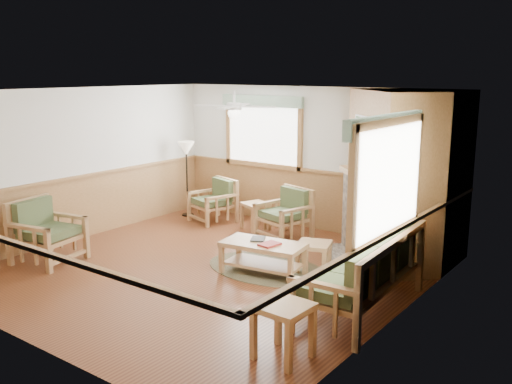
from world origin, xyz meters
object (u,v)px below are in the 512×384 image
Objects in this scene: armchair_left at (48,231)px; coffee_table at (263,258)px; floor_lamp_left at (187,179)px; floor_lamp_right at (364,228)px; end_table_chairs at (255,216)px; armchair_back_left at (213,201)px; end_table_sofa at (283,331)px; footstool at (314,256)px; sofa at (362,273)px; armchair_back_right at (284,214)px.

coffee_table is (3.07, 1.57, -0.25)m from armchair_left.
floor_lamp_right is (4.83, -1.63, 0.11)m from floor_lamp_left.
floor_lamp_left reaches higher than end_table_chairs.
armchair_back_left is 5.69m from end_table_sofa.
armchair_left is 1.64× the size of end_table_sofa.
armchair_left reaches higher than footstool.
footstool is (3.58, 2.19, -0.28)m from armchair_left.
floor_lamp_right is (-0.17, 2.21, 0.59)m from end_table_sofa.
footstool is at bearing -18.52° from floor_lamp_left.
sofa reaches higher than coffee_table.
footstool is (1.32, -1.13, -0.23)m from armchair_back_right.
end_table_sofa is (3.22, -3.83, 0.04)m from end_table_chairs.
floor_lamp_left reaches higher than footstool.
footstool is 1.25m from floor_lamp_right.
sofa reaches higher than armchair_left.
end_table_chairs is (-0.74, 0.14, -0.19)m from armchair_back_right.
sofa is 3.59× the size of end_table_sofa.
footstool is (3.09, -1.23, -0.21)m from armchair_back_left.
coffee_table reaches higher than footstool.
sofa is at bearing -65.60° from floor_lamp_right.
sofa is 4.44× the size of footstool.
sofa reaches higher than end_table_sofa.
armchair_back_left reaches higher than end_table_sofa.
armchair_back_left is 0.83m from floor_lamp_left.
footstool is at bearing -25.88° from armchair_back_right.
floor_lamp_right is (4.08, -1.57, 0.47)m from armchair_back_left.
footstool is at bearing 114.29° from end_table_sofa.
armchair_back_left is 0.95× the size of armchair_back_right.
sofa is 4.99m from armchair_left.
sofa is 1.21× the size of floor_lamp_right.
floor_lamp_left is (-1.78, 0.01, 0.53)m from end_table_chairs.
armchair_left is 4.94m from floor_lamp_right.
floor_lamp_right reaches higher than sofa.
armchair_left reaches higher than coffee_table.
end_table_chairs reaches higher than footstool.
floor_lamp_right is (4.56, 1.85, 0.40)m from armchair_left.
sofa is at bearing -86.29° from armchair_left.
armchair_back_left is 4.40m from floor_lamp_right.
sofa is 4.01m from end_table_chairs.
floor_lamp_left reaches higher than coffee_table.
footstool is 0.31× the size of floor_lamp_left.
armchair_back_right is at bearing 106.51° from coffee_table.
sofa is at bearing -24.14° from armchair_back_right.
armchair_left is at bearing -148.48° from footstool.
floor_lamp_left reaches higher than armchair_left.
end_table_chairs is 0.33× the size of floor_lamp_left.
floor_lamp_left reaches higher than armchair_back_left.
armchair_left is at bearing -113.55° from end_table_chairs.
armchair_back_left is at bearing -18.73° from armchair_left.
armchair_back_left is 1.78m from armchair_back_right.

